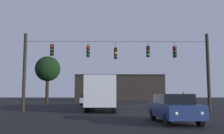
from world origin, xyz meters
name	(u,v)px	position (x,y,z in m)	size (l,w,h in m)	color
ground_plane	(115,107)	(0.00, 24.50, 0.00)	(168.00, 168.00, 0.00)	black
overhead_signal_span	(116,65)	(-0.02, 15.26, 3.97)	(16.05, 0.44, 6.74)	black
city_bus	(101,90)	(-1.46, 18.53, 1.87)	(2.77, 11.05, 3.00)	#B7BCC6
car_near_right	(174,108)	(2.79, 7.16, 0.80)	(2.05, 4.42, 1.52)	navy
car_far_left	(88,99)	(-3.62, 29.55, 0.80)	(1.96, 4.39, 1.52)	#99999E
pedestrian_crossing_left	(173,102)	(5.11, 16.75, 0.84)	(0.25, 0.37, 1.51)	black
pedestrian_crossing_center	(184,101)	(5.80, 15.48, 0.96)	(0.32, 0.41, 1.70)	black
pedestrian_crossing_right	(176,101)	(5.86, 18.48, 0.88)	(0.28, 0.38, 1.57)	black
corner_building	(119,88)	(1.57, 50.81, 2.84)	(19.05, 8.11, 5.69)	black
tree_left_silhouette	(48,69)	(-10.72, 34.73, 5.56)	(4.06, 4.06, 7.65)	black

